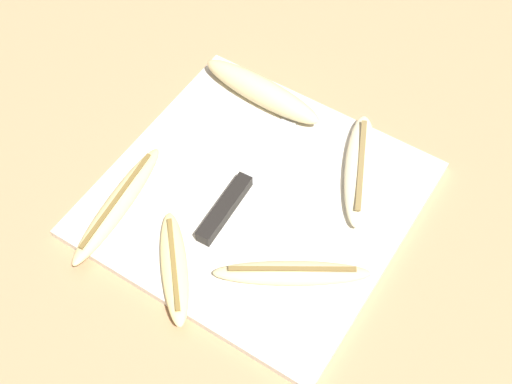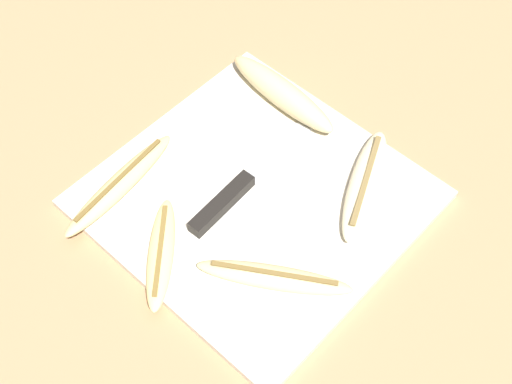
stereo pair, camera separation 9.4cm
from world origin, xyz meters
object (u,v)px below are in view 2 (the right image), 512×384
banana_golden_short (161,253)px  banana_pale_long (365,184)px  knife (235,192)px  banana_ripe_center (282,93)px  banana_mellow_near (274,277)px  banana_spotted_left (120,184)px

banana_golden_short → banana_pale_long: 0.28m
knife → banana_ripe_center: size_ratio=1.30×
banana_ripe_center → banana_pale_long: bearing=-12.7°
banana_ripe_center → banana_pale_long: banana_ripe_center is taller
banana_mellow_near → banana_pale_long: (-0.00, 0.19, 0.00)m
knife → banana_pale_long: bearing=43.2°
banana_golden_short → banana_spotted_left: banana_spotted_left is taller
banana_pale_long → banana_ripe_center: bearing=167.3°
knife → banana_golden_short: 0.13m
banana_ripe_center → banana_spotted_left: 0.27m
banana_spotted_left → banana_pale_long: bearing=42.7°
banana_golden_short → banana_pale_long: (0.12, 0.26, 0.00)m
banana_mellow_near → knife: bearing=154.1°
banana_mellow_near → banana_ripe_center: 0.29m
banana_golden_short → banana_ripe_center: 0.30m
banana_ripe_center → banana_spotted_left: banana_ripe_center is taller
knife → banana_spotted_left: 0.15m
banana_pale_long → banana_mellow_near: bearing=-88.8°
banana_pale_long → banana_spotted_left: same height
knife → banana_spotted_left: bearing=-143.9°
banana_mellow_near → banana_spotted_left: (-0.24, -0.04, 0.00)m
banana_mellow_near → banana_spotted_left: size_ratio=0.89×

